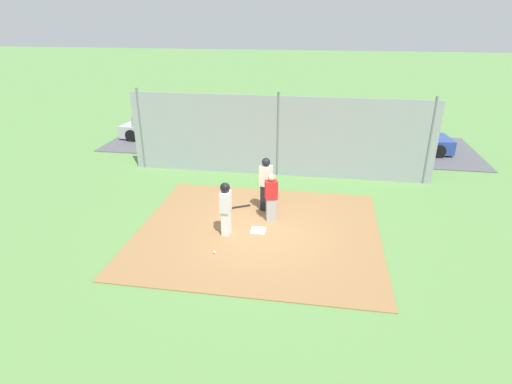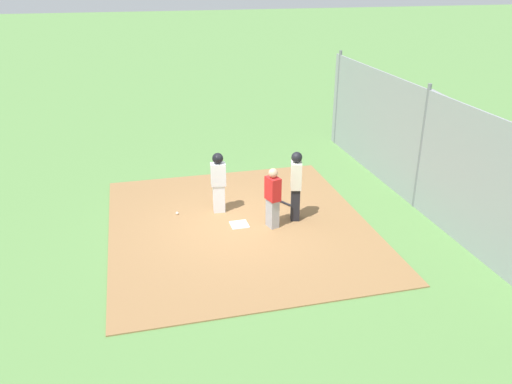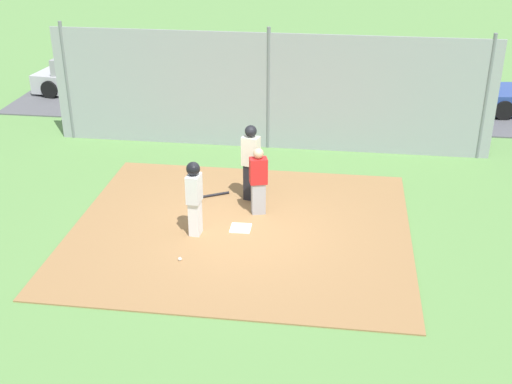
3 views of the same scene
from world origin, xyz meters
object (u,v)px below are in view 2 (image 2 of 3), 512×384
home_plate (239,224)px  runner (218,179)px  parked_car_silver (426,114)px  umpire (296,184)px  catcher (273,197)px  baseball (177,213)px  baseball_bat (286,203)px

home_plate → runner: 1.34m
parked_car_silver → umpire: bearing=-42.9°
catcher → runner: size_ratio=0.95×
home_plate → baseball: (0.98, 1.46, 0.03)m
parked_car_silver → baseball: bearing=-55.8°
umpire → home_plate: bearing=14.8°
baseball_bat → home_plate: bearing=91.2°
runner → parked_car_silver: (5.61, -9.38, -0.35)m
umpire → baseball_bat: size_ratio=2.42×
home_plate → runner: runner is taller
umpire → parked_car_silver: size_ratio=0.42×
home_plate → parked_car_silver: size_ratio=0.10×
runner → baseball_bat: bearing=93.7°
catcher → baseball_bat: 1.56m
catcher → parked_car_silver: size_ratio=0.36×
catcher → baseball: bearing=-45.6°
home_plate → catcher: (-0.28, -0.79, 0.79)m
catcher → umpire: size_ratio=0.85×
catcher → runner: 1.64m
baseball_bat → baseball: baseball is taller
runner → parked_car_silver: size_ratio=0.38×
catcher → baseball_bat: (1.16, -0.71, -0.77)m
baseball → parked_car_silver: parked_car_silver is taller
home_plate → parked_car_silver: bearing=-54.2°
parked_car_silver → baseball_bat: bearing=-46.9°
umpire → catcher: bearing=36.7°
runner → baseball: (0.07, 1.11, -0.90)m
runner → parked_car_silver: bearing=125.3°
home_plate → baseball_bat: bearing=-59.6°
catcher → baseball: 2.69m
home_plate → baseball: 1.76m
baseball → home_plate: bearing=-123.8°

